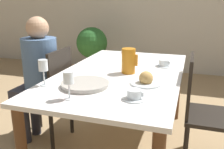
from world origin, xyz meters
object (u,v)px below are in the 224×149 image
Objects in this scene: chair_opposite at (204,110)px; serving_tray at (85,84)px; teacup_across at (164,64)px; bread_plate at (146,80)px; person_seated at (38,71)px; potted_plant at (92,44)px; wine_glass_juice at (69,79)px; chair_person_side at (50,94)px; red_pitcher at (128,61)px; teacup_near_person at (134,95)px; wine_glass_water at (43,67)px.

serving_tray is (-0.80, -0.45, 0.27)m from chair_opposite.
bread_plate is at bearing -96.39° from teacup_across.
chair_opposite is at bearing -85.93° from person_seated.
person_seated is 3.55× the size of serving_tray.
serving_tray is 0.38× the size of potted_plant.
wine_glass_juice is at bearing -133.65° from person_seated.
chair_person_side is 0.23m from person_seated.
serving_tray is 1.49× the size of bread_plate.
red_pitcher is at bearing 64.45° from serving_tray.
person_seated is at bearing -85.93° from chair_opposite.
chair_person_side is at bearing 150.90° from teacup_near_person.
chair_opposite is at bearing 25.74° from wine_glass_water.
wine_glass_water is 1.23× the size of teacup_across.
red_pitcher is 0.57m from teacup_near_person.
wine_glass_water is 0.21× the size of potted_plant.
wine_glass_juice reaches higher than chair_person_side.
bread_plate is (1.00, -0.18, 0.07)m from person_seated.
red_pitcher is (-0.60, -0.04, 0.36)m from chair_opposite.
red_pitcher is at bearing -86.20° from chair_opposite.
person_seated reaches higher than wine_glass_water.
wine_glass_water is at bearing -159.95° from bread_plate.
bread_plate is (-0.42, -0.28, 0.29)m from chair_opposite.
teacup_across is at bearing -51.60° from potted_plant.
teacup_near_person is 0.83m from teacup_across.
chair_opposite reaches higher than potted_plant.
teacup_near_person and teacup_across have the same top height.
chair_opposite is at bearing -35.54° from teacup_across.
teacup_across is (0.97, 0.33, 0.28)m from chair_person_side.
wine_glass_juice reaches higher than teacup_across.
chair_person_side reaches higher than teacup_near_person.
person_seated is (-0.09, -0.02, 0.22)m from chair_person_side.
teacup_near_person is (0.37, 0.11, -0.10)m from wine_glass_juice.
chair_opposite is 0.77m from teacup_near_person.
teacup_across is (1.06, 0.36, 0.07)m from person_seated.
person_seated reaches higher than chair_opposite.
teacup_across is at bearing 83.61° from bread_plate.
teacup_near_person is at bearing -119.10° from chair_person_side.
red_pitcher is at bearing 107.88° from teacup_near_person.
person_seated is at bearing -175.74° from red_pitcher.
wine_glass_juice is (-0.80, -0.69, 0.38)m from chair_opposite.
chair_opposite reaches higher than bread_plate.
chair_person_side is 0.76× the size of person_seated.
teacup_near_person is 0.39m from serving_tray.
wine_glass_water is at bearing -64.26° from chair_opposite.
wine_glass_water is 0.66m from teacup_near_person.
serving_tray is (-0.44, -0.71, -0.01)m from teacup_across.
wine_glass_juice is (0.62, -0.59, 0.16)m from person_seated.
teacup_near_person is 0.45× the size of serving_tray.
red_pitcher is 0.39m from teacup_across.
teacup_near_person is (0.64, -0.06, -0.11)m from wine_glass_water.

